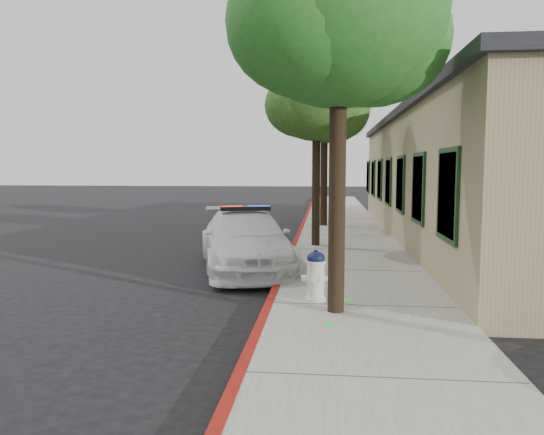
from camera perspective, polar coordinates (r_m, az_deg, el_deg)
The scene contains 9 objects.
ground at distance 8.94m, azimuth -0.70°, elevation -10.27°, with size 120.00×120.00×0.00m, color black.
sidewalk at distance 11.80m, azimuth 8.82°, elevation -6.08°, with size 3.20×60.00×0.15m, color gray.
red_curb at distance 11.82m, azimuth 1.30°, elevation -5.97°, with size 0.14×60.00×0.16m, color maroon.
clapboard_building at distance 18.45m, azimuth 24.02°, elevation 4.08°, with size 7.30×20.89×4.24m.
police_car at distance 12.34m, azimuth -2.94°, elevation -2.53°, with size 3.20×5.21×1.53m.
fire_hydrant at distance 8.96m, azimuth 4.84°, elevation -6.36°, with size 0.50×0.43×0.88m.
street_tree_near at distance 8.41m, azimuth 7.48°, elevation 20.33°, with size 3.42×3.25×5.95m.
street_tree_mid at distance 15.40m, azimuth 5.00°, elevation 12.40°, with size 3.07×2.87×5.49m.
street_tree_far at distance 20.78m, azimuth 5.93°, elevation 11.87°, with size 3.37×3.27×6.12m.
Camera 1 is at (1.01, -8.55, 2.43)m, focal length 34.20 mm.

